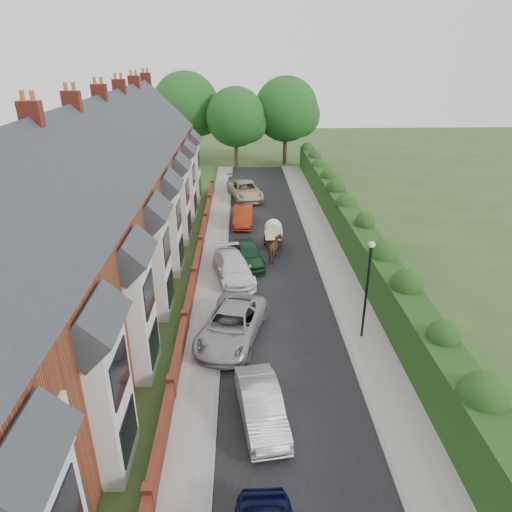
{
  "coord_description": "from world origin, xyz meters",
  "views": [
    {
      "loc": [
        -2.41,
        -14.66,
        12.97
      ],
      "look_at": [
        -1.64,
        9.11,
        2.2
      ],
      "focal_mm": 32.0,
      "sensor_mm": 36.0,
      "label": 1
    }
  ],
  "objects": [
    {
      "name": "pavement_hedge_side",
      "position": [
        3.6,
        11.0,
        0.06
      ],
      "size": [
        2.2,
        58.0,
        0.12
      ],
      "primitive_type": "cube",
      "color": "gray",
      "rests_on": "ground"
    },
    {
      "name": "tree_far_back",
      "position": [
        -8.59,
        43.08,
        6.62
      ],
      "size": [
        8.4,
        8.0,
        10.82
      ],
      "color": "#332316",
      "rests_on": "ground"
    },
    {
      "name": "horse",
      "position": [
        -0.2,
        13.19,
        0.82
      ],
      "size": [
        1.32,
        2.1,
        1.65
      ],
      "primitive_type": "imported",
      "rotation": [
        0.0,
        0.0,
        2.9
      ],
      "color": "brown",
      "rests_on": "ground"
    },
    {
      "name": "horse_cart",
      "position": [
        -0.2,
        15.29,
        1.16
      ],
      "size": [
        1.28,
        2.82,
        2.04
      ],
      "color": "black",
      "rests_on": "ground"
    },
    {
      "name": "kerb_hedge_side",
      "position": [
        2.55,
        11.0,
        0.07
      ],
      "size": [
        0.18,
        58.0,
        0.13
      ],
      "primitive_type": "cube",
      "color": "gray",
      "rests_on": "ground"
    },
    {
      "name": "car_silver_b",
      "position": [
        -3.0,
        4.15,
        0.78
      ],
      "size": [
        3.94,
        6.08,
        1.56
      ],
      "primitive_type": "imported",
      "rotation": [
        0.0,
        0.0,
        -0.26
      ],
      "color": "#989A9E",
      "rests_on": "ground"
    },
    {
      "name": "car_beige",
      "position": [
        -2.08,
        27.4,
        0.79
      ],
      "size": [
        3.73,
        6.07,
        1.57
      ],
      "primitive_type": "imported",
      "rotation": [
        0.0,
        0.0,
        0.21
      ],
      "color": "#C7B290",
      "rests_on": "ground"
    },
    {
      "name": "road",
      "position": [
        -0.5,
        11.0,
        0.01
      ],
      "size": [
        6.0,
        58.0,
        0.02
      ],
      "primitive_type": "cube",
      "color": "black",
      "rests_on": "ground"
    },
    {
      "name": "tree_far_right",
      "position": [
        3.39,
        42.08,
        6.31
      ],
      "size": [
        7.98,
        7.6,
        10.31
      ],
      "color": "#332316",
      "rests_on": "ground"
    },
    {
      "name": "car_white",
      "position": [
        -3.0,
        10.6,
        0.73
      ],
      "size": [
        3.07,
        5.37,
        1.46
      ],
      "primitive_type": "imported",
      "rotation": [
        0.0,
        0.0,
        0.21
      ],
      "color": "white",
      "rests_on": "ground"
    },
    {
      "name": "car_silver_a",
      "position": [
        -1.77,
        -1.32,
        0.7
      ],
      "size": [
        2.11,
        4.45,
        1.41
      ],
      "primitive_type": "imported",
      "rotation": [
        0.0,
        0.0,
        0.15
      ],
      "color": "#A6A6AB",
      "rests_on": "ground"
    },
    {
      "name": "car_green",
      "position": [
        -2.04,
        12.6,
        0.73
      ],
      "size": [
        2.32,
        4.48,
        1.46
      ],
      "primitive_type": "imported",
      "rotation": [
        0.0,
        0.0,
        0.14
      ],
      "color": "#10381E",
      "rests_on": "ground"
    },
    {
      "name": "pavement_house_side",
      "position": [
        -4.35,
        11.0,
        0.06
      ],
      "size": [
        1.7,
        58.0,
        0.12
      ],
      "primitive_type": "cube",
      "color": "gray",
      "rests_on": "ground"
    },
    {
      "name": "lamppost",
      "position": [
        3.4,
        4.0,
        3.3
      ],
      "size": [
        0.32,
        0.32,
        5.16
      ],
      "color": "black",
      "rests_on": "ground"
    },
    {
      "name": "ground",
      "position": [
        0.0,
        0.0,
        0.0
      ],
      "size": [
        140.0,
        140.0,
        0.0
      ],
      "primitive_type": "plane",
      "color": "#2D4C1E",
      "rests_on": "ground"
    },
    {
      "name": "garden_wall_row",
      "position": [
        -5.35,
        10.0,
        0.46
      ],
      "size": [
        0.35,
        40.35,
        1.1
      ],
      "color": "maroon",
      "rests_on": "ground"
    },
    {
      "name": "tree_far_left",
      "position": [
        -2.65,
        40.08,
        5.71
      ],
      "size": [
        7.14,
        6.8,
        9.29
      ],
      "color": "#332316",
      "rests_on": "ground"
    },
    {
      "name": "hedge",
      "position": [
        5.4,
        11.0,
        1.6
      ],
      "size": [
        2.1,
        58.0,
        2.85
      ],
      "color": "#173611",
      "rests_on": "ground"
    },
    {
      "name": "car_grey",
      "position": [
        -2.68,
        29.4,
        0.71
      ],
      "size": [
        2.76,
        5.15,
        1.42
      ],
      "primitive_type": "imported",
      "rotation": [
        0.0,
        0.0,
        0.16
      ],
      "color": "#525559",
      "rests_on": "ground"
    },
    {
      "name": "kerb_house_side",
      "position": [
        -3.55,
        11.0,
        0.07
      ],
      "size": [
        0.18,
        58.0,
        0.13
      ],
      "primitive_type": "cube",
      "color": "gray",
      "rests_on": "ground"
    },
    {
      "name": "terrace_row",
      "position": [
        -10.87,
        9.98,
        4.47
      ],
      "size": [
        9.05,
        40.5,
        11.5
      ],
      "color": "brown",
      "rests_on": "ground"
    },
    {
      "name": "car_red",
      "position": [
        -2.33,
        20.24,
        0.71
      ],
      "size": [
        1.67,
        4.39,
        1.43
      ],
      "primitive_type": "imported",
      "rotation": [
        0.0,
        0.0,
        -0.04
      ],
      "color": "maroon",
      "rests_on": "ground"
    }
  ]
}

